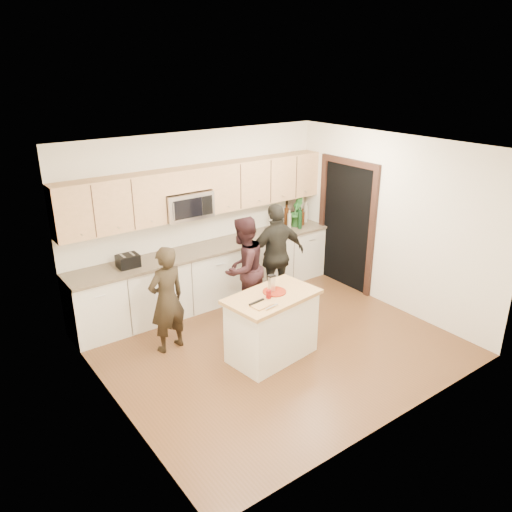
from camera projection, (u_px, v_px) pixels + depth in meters
floor at (275, 344)px, 6.93m from camera, size 4.50×4.50×0.00m
room_shell at (277, 226)px, 6.29m from camera, size 4.52×4.02×2.71m
back_cabinetry at (210, 274)px, 8.02m from camera, size 4.50×0.66×0.94m
upper_cabinetry at (204, 189)px, 7.65m from camera, size 4.50×0.33×0.75m
microwave at (186, 205)px, 7.50m from camera, size 0.76×0.41×0.40m
doorway at (347, 221)px, 8.41m from camera, size 0.06×1.25×2.20m
framed_picture at (293, 203)px, 9.02m from camera, size 0.30×0.03×0.38m
dish_towel at (160, 273)px, 7.24m from camera, size 0.34×0.60×0.48m
island at (272, 326)px, 6.49m from camera, size 1.28×0.85×0.90m
red_plate at (274, 292)px, 6.40m from camera, size 0.30×0.30×0.02m
box_grater at (272, 283)px, 6.37m from camera, size 0.09×0.07×0.22m
drink_glass at (269, 294)px, 6.23m from camera, size 0.07×0.07×0.10m
cutting_board at (261, 305)px, 6.05m from camera, size 0.27×0.21×0.02m
tongs at (257, 302)px, 6.09m from camera, size 0.24×0.06×0.02m
knife at (272, 306)px, 5.99m from camera, size 0.20×0.05×0.01m
toaster at (128, 261)px, 7.06m from camera, size 0.30×0.23×0.18m
bottle_cluster at (294, 216)px, 8.79m from camera, size 0.79×0.34×0.39m
orchid at (296, 212)px, 8.78m from camera, size 0.36×0.36×0.51m
woman_left at (167, 299)px, 6.57m from camera, size 0.59×0.43×1.48m
woman_center at (243, 269)px, 7.41m from camera, size 0.93×0.83×1.59m
woman_right at (276, 255)px, 7.82m from camera, size 1.02×0.54×1.66m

